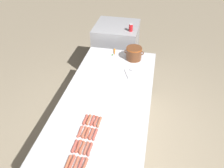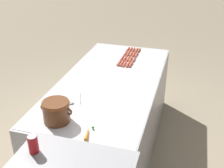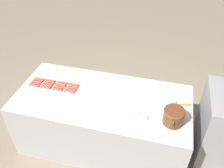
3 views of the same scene
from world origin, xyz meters
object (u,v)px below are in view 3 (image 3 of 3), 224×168
Objects in this scene: hot_dog_10 at (60,86)px; hot_dog_15 at (71,90)px; hot_dog_2 at (63,82)px; hot_dog_16 at (34,85)px; hot_dog_1 at (51,80)px; hot_dog_5 at (50,82)px; hot_dog_11 at (72,88)px; bean_pot at (174,116)px; hot_dog_9 at (48,84)px; hot_dog_12 at (35,84)px; hot_dog_19 at (69,92)px; hot_dog_8 at (37,82)px; carrot at (183,104)px; hot_dog_13 at (47,86)px; hot_dog_17 at (45,87)px; hot_dog_18 at (57,89)px; hot_dog_6 at (61,84)px; hot_dog_14 at (59,88)px; serving_spoon at (143,116)px; hot_dog_0 at (39,79)px; hot_dog_3 at (74,84)px; hot_dog_4 at (39,80)px; hot_dog_7 at (73,86)px.

hot_dog_15 is at bearing 75.94° from hot_dog_10.
hot_dog_16 is (0.16, -0.35, 0.00)m from hot_dog_2.
hot_dog_1 is 0.04m from hot_dog_5.
hot_dog_16 is (0.08, -0.52, 0.00)m from hot_dog_11.
bean_pot is (0.27, 1.33, 0.09)m from hot_dog_11.
hot_dog_12 is (0.04, -0.17, 0.00)m from hot_dog_9.
hot_dog_12 and hot_dog_19 have the same top height.
hot_dog_8 is 0.84× the size of carrot.
hot_dog_17 is at bearing -5.83° from hot_dog_13.
hot_dog_9 is 1.00× the size of hot_dog_19.
hot_dog_8 is 1.00× the size of hot_dog_18.
hot_dog_6 is 1.61m from carrot.
hot_dog_9 is 0.08m from hot_dog_17.
hot_dog_14 is 0.58× the size of serving_spoon.
hot_dog_13 is at bearing -55.88° from hot_dog_2.
hot_dog_10 is 1.00× the size of hot_dog_19.
hot_dog_11 is 1.00× the size of hot_dog_18.
bean_pot is (0.19, 1.51, 0.09)m from hot_dog_18.
carrot is (-0.09, 1.96, 0.00)m from hot_dog_12.
carrot is at bearing 89.31° from hot_dog_0.
carrot is at bearing 90.36° from hot_dog_5.
hot_dog_8 and hot_dog_11 have the same top height.
hot_dog_14 is at bearing -98.66° from bean_pot.
hot_dog_6 is at bearing 100.87° from hot_dog_9.
hot_dog_9 is 1.00× the size of hot_dog_12.
hot_dog_13 is 0.04m from hot_dog_17.
hot_dog_0 is 1.00× the size of hot_dog_10.
carrot reaches higher than hot_dog_15.
hot_dog_13 is at bearing -99.18° from serving_spoon.
hot_dog_1 is 0.51× the size of bean_pot.
hot_dog_13 is 1.00× the size of hot_dog_15.
serving_spoon is (0.22, 1.35, -0.01)m from hot_dog_13.
hot_dog_13 is (0.04, 0.17, 0.00)m from hot_dog_8.
hot_dog_3 and hot_dog_14 have the same top height.
hot_dog_10 and hot_dog_19 have the same top height.
hot_dog_13 is 1.79m from carrot.
hot_dog_4 is 0.52m from hot_dog_7.
serving_spoon is (0.30, 1.51, -0.01)m from hot_dog_4.
hot_dog_2 is (-0.00, 0.35, 0.00)m from hot_dog_0.
hot_dog_10 reaches higher than serving_spoon.
hot_dog_4 is 1.00× the size of hot_dog_10.
carrot is (-0.05, 1.61, 0.00)m from hot_dog_10.
hot_dog_19 is at bearing 65.65° from hot_dog_1.
hot_dog_10 is 0.20m from hot_dog_17.
hot_dog_11 is 1.00× the size of hot_dog_13.
hot_dog_18 is 0.17m from hot_dog_19.
hot_dog_16 is 1.96m from carrot.
hot_dog_0 is 1.89m from bean_pot.
hot_dog_16 is (0.15, 0.00, 0.00)m from hot_dog_0.
hot_dog_14 and hot_dog_17 have the same top height.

